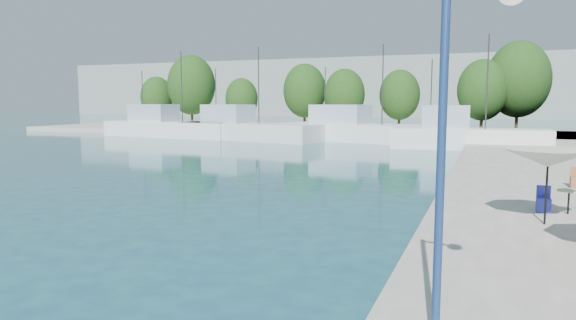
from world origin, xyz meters
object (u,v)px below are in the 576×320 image
at_px(trawler_02, 243,130).
at_px(trawler_04, 465,137).
at_px(umbrella_white, 548,158).
at_px(trawler_01, 168,128).
at_px(street_lamp, 467,103).
at_px(trawler_03, 360,131).

distance_m(trawler_02, trawler_04, 23.20).
xyz_separation_m(trawler_02, umbrella_white, (26.51, -34.01, 1.45)).
bearing_deg(trawler_02, trawler_04, 4.37).
bearing_deg(trawler_01, street_lamp, -45.18).
relative_size(trawler_03, umbrella_white, 7.67).
height_order(trawler_01, umbrella_white, trawler_01).
height_order(trawler_03, umbrella_white, trawler_03).
distance_m(trawler_02, umbrella_white, 43.14).
bearing_deg(umbrella_white, street_lamp, -101.71).
distance_m(trawler_01, trawler_02, 10.32).
relative_size(trawler_03, street_lamp, 3.86).
relative_size(trawler_02, trawler_04, 1.33).
height_order(trawler_02, umbrella_white, trawler_02).
xyz_separation_m(trawler_04, street_lamp, (1.63, -40.01, 3.01)).
distance_m(trawler_02, trawler_03, 12.67).
bearing_deg(trawler_04, trawler_02, 169.58).
xyz_separation_m(trawler_01, street_lamp, (34.90, -44.02, 3.02)).
bearing_deg(street_lamp, trawler_02, 133.65).
xyz_separation_m(trawler_01, trawler_04, (33.27, -4.01, 0.00)).
xyz_separation_m(trawler_03, street_lamp, (12.14, -45.29, 3.02)).
xyz_separation_m(trawler_02, street_lamp, (24.62, -43.10, 3.02)).
height_order(trawler_01, street_lamp, trawler_01).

